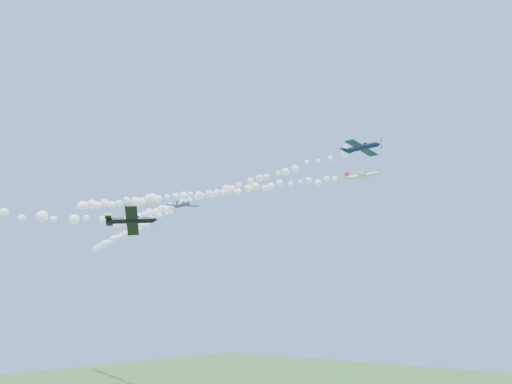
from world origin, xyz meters
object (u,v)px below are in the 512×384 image
Objects in this scene: plane_grey at (182,205)px; plane_black at (132,220)px; plane_white at (363,176)px; plane_navy at (362,148)px.

plane_black is at bearing -36.10° from plane_grey.
plane_grey is 38.45m from plane_black.
plane_white is 0.92× the size of plane_grey.
plane_black is (-19.48, -39.93, -13.19)m from plane_white.
plane_white is 46.35m from plane_black.
plane_white is 14.63m from plane_navy.
plane_grey reaches higher than plane_black.
plane_white is at bearing 11.80° from plane_black.
plane_grey is (-41.95, -11.04, -1.43)m from plane_white.
plane_white is 43.40m from plane_grey.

